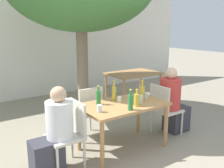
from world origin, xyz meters
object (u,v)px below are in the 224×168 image
object	(u,v)px
green_bottle_3	(98,97)
oil_cruet_1	(114,93)
green_bottle_2	(130,102)
dining_table_front	(123,109)
patio_chair_1	(164,107)
oil_cruet_0	(137,100)
oil_cruet_4	(142,93)
person_seated_0	(54,135)
drinking_glass_0	(99,109)
drinking_glass_2	(119,99)
person_seated_1	(173,103)
drinking_glass_1	(140,99)
drinking_glass_3	(145,95)
patio_chair_2	(88,109)
dining_table_back	(133,76)
patio_chair_0	(70,130)

from	to	relation	value
green_bottle_3	oil_cruet_1	bearing A→B (deg)	6.91
green_bottle_2	dining_table_front	bearing A→B (deg)	72.26
patio_chair_1	oil_cruet_0	xyz separation A→B (m)	(-0.80, -0.21, 0.32)
oil_cruet_1	oil_cruet_4	xyz separation A→B (m)	(0.35, -0.26, 0.00)
person_seated_0	drinking_glass_0	size ratio (longest dim) A/B	11.01
oil_cruet_0	drinking_glass_2	size ratio (longest dim) A/B	3.07
drinking_glass_0	person_seated_1	bearing A→B (deg)	4.47
dining_table_front	person_seated_0	world-z (taller)	person_seated_0
oil_cruet_0	green_bottle_3	size ratio (longest dim) A/B	0.90
drinking_glass_1	patio_chair_1	bearing A→B (deg)	10.74
person_seated_0	drinking_glass_0	bearing A→B (deg)	78.49
person_seated_1	drinking_glass_3	world-z (taller)	person_seated_1
patio_chair_2	oil_cruet_4	world-z (taller)	oil_cruet_4
dining_table_front	oil_cruet_4	bearing A→B (deg)	-8.52
dining_table_back	green_bottle_3	xyz separation A→B (m)	(-2.12, -1.75, 0.20)
patio_chair_2	drinking_glass_3	world-z (taller)	patio_chair_2
oil_cruet_4	drinking_glass_3	distance (m)	0.16
patio_chair_1	drinking_glass_2	xyz separation A→B (m)	(-0.88, 0.11, 0.26)
patio_chair_1	green_bottle_2	distance (m)	1.08
person_seated_1	oil_cruet_4	bearing A→B (deg)	93.65
patio_chair_0	drinking_glass_1	bearing A→B (deg)	83.79
drinking_glass_3	patio_chair_0	bearing A→B (deg)	-179.51
dining_table_front	oil_cruet_1	bearing A→B (deg)	95.13
patio_chair_0	drinking_glass_2	size ratio (longest dim) A/B	10.74
green_bottle_3	patio_chair_0	bearing A→B (deg)	-162.36
dining_table_back	patio_chair_1	xyz separation A→B (m)	(-0.90, -1.93, -0.13)
person_seated_0	drinking_glass_2	size ratio (longest dim) A/B	13.57
dining_table_back	patio_chair_0	world-z (taller)	patio_chair_0
person_seated_1	drinking_glass_1	xyz separation A→B (m)	(-0.88, -0.12, 0.26)
patio_chair_0	drinking_glass_2	xyz separation A→B (m)	(0.90, 0.11, 0.26)
patio_chair_1	green_bottle_3	world-z (taller)	green_bottle_3
drinking_glass_3	oil_cruet_4	bearing A→B (deg)	-154.08
drinking_glass_1	drinking_glass_2	xyz separation A→B (m)	(-0.23, 0.23, -0.02)
patio_chair_1	dining_table_back	bearing A→B (deg)	-24.93
person_seated_1	oil_cruet_0	world-z (taller)	person_seated_1
dining_table_back	drinking_glass_1	size ratio (longest dim) A/B	10.44
green_bottle_3	drinking_glass_1	bearing A→B (deg)	-27.59
dining_table_front	drinking_glass_2	bearing A→B (deg)	85.20
drinking_glass_2	drinking_glass_3	size ratio (longest dim) A/B	0.81
dining_table_front	green_bottle_2	world-z (taller)	green_bottle_2
person_seated_1	drinking_glass_0	xyz separation A→B (m)	(-1.62, -0.13, 0.25)
oil_cruet_0	drinking_glass_2	xyz separation A→B (m)	(-0.08, 0.33, -0.06)
green_bottle_2	green_bottle_3	size ratio (longest dim) A/B	1.03
patio_chair_0	green_bottle_2	size ratio (longest dim) A/B	3.04
patio_chair_1	drinking_glass_3	size ratio (longest dim) A/B	8.69
patio_chair_0	green_bottle_3	world-z (taller)	green_bottle_3
drinking_glass_0	drinking_glass_2	xyz separation A→B (m)	(0.51, 0.24, -0.01)
green_bottle_3	oil_cruet_4	distance (m)	0.71
dining_table_front	drinking_glass_2	size ratio (longest dim) A/B	15.43
patio_chair_2	green_bottle_2	distance (m)	1.00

